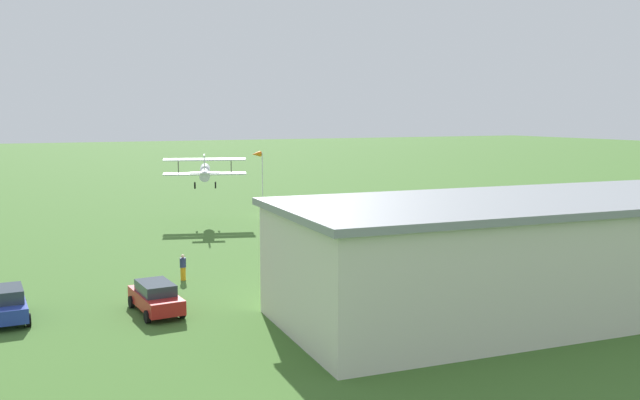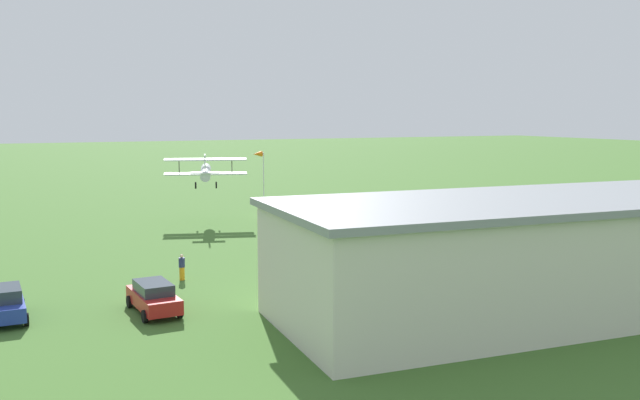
{
  "view_description": "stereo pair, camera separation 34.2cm",
  "coord_description": "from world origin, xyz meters",
  "px_view_note": "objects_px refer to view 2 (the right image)",
  "views": [
    {
      "loc": [
        26.23,
        65.14,
        10.19
      ],
      "look_at": [
        3.02,
        15.44,
        3.41
      ],
      "focal_mm": 39.18,
      "sensor_mm": 36.0,
      "label": 1
    },
    {
      "loc": [
        25.92,
        65.28,
        10.19
      ],
      "look_at": [
        3.02,
        15.44,
        3.41
      ],
      "focal_mm": 39.18,
      "sensor_mm": 36.0,
      "label": 2
    }
  ],
  "objects_px": {
    "person_by_parked_cars": "(635,224)",
    "windsock": "(258,158)",
    "hangar": "(632,246)",
    "person_crossing_taxiway": "(182,267)",
    "biplane": "(206,171)",
    "car_red": "(154,297)",
    "car_blue": "(4,303)"
  },
  "relations": [
    {
      "from": "windsock",
      "to": "biplane",
      "type": "bearing_deg",
      "value": 44.2
    },
    {
      "from": "car_red",
      "to": "windsock",
      "type": "distance_m",
      "value": 40.25
    },
    {
      "from": "windsock",
      "to": "hangar",
      "type": "bearing_deg",
      "value": 97.97
    },
    {
      "from": "car_red",
      "to": "windsock",
      "type": "relative_size",
      "value": 0.75
    },
    {
      "from": "car_red",
      "to": "person_crossing_taxiway",
      "type": "height_order",
      "value": "person_crossing_taxiway"
    },
    {
      "from": "car_red",
      "to": "person_crossing_taxiway",
      "type": "bearing_deg",
      "value": -115.18
    },
    {
      "from": "hangar",
      "to": "windsock",
      "type": "height_order",
      "value": "windsock"
    },
    {
      "from": "biplane",
      "to": "person_crossing_taxiway",
      "type": "distance_m",
      "value": 23.01
    },
    {
      "from": "hangar",
      "to": "person_crossing_taxiway",
      "type": "distance_m",
      "value": 26.17
    },
    {
      "from": "car_blue",
      "to": "person_by_parked_cars",
      "type": "bearing_deg",
      "value": -174.04
    },
    {
      "from": "car_red",
      "to": "person_crossing_taxiway",
      "type": "distance_m",
      "value": 7.08
    },
    {
      "from": "person_crossing_taxiway",
      "to": "windsock",
      "type": "height_order",
      "value": "windsock"
    },
    {
      "from": "person_by_parked_cars",
      "to": "windsock",
      "type": "relative_size",
      "value": 0.27
    },
    {
      "from": "car_blue",
      "to": "person_by_parked_cars",
      "type": "height_order",
      "value": "car_blue"
    },
    {
      "from": "car_blue",
      "to": "windsock",
      "type": "relative_size",
      "value": 0.7
    },
    {
      "from": "hangar",
      "to": "biplane",
      "type": "relative_size",
      "value": 5.25
    },
    {
      "from": "windsock",
      "to": "person_by_parked_cars",
      "type": "bearing_deg",
      "value": 129.7
    },
    {
      "from": "biplane",
      "to": "car_blue",
      "type": "distance_m",
      "value": 31.68
    },
    {
      "from": "car_blue",
      "to": "windsock",
      "type": "xyz_separation_m",
      "value": [
        -25.46,
        -33.8,
        4.59
      ]
    },
    {
      "from": "hangar",
      "to": "person_crossing_taxiway",
      "type": "bearing_deg",
      "value": -34.29
    },
    {
      "from": "person_by_parked_cars",
      "to": "windsock",
      "type": "bearing_deg",
      "value": -50.3
    },
    {
      "from": "person_crossing_taxiway",
      "to": "windsock",
      "type": "bearing_deg",
      "value": -117.93
    },
    {
      "from": "person_by_parked_cars",
      "to": "person_crossing_taxiway",
      "type": "relative_size",
      "value": 1.02
    },
    {
      "from": "car_red",
      "to": "person_by_parked_cars",
      "type": "bearing_deg",
      "value": -170.81
    },
    {
      "from": "person_by_parked_cars",
      "to": "car_red",
      "type": "bearing_deg",
      "value": 9.19
    },
    {
      "from": "hangar",
      "to": "car_red",
      "type": "xyz_separation_m",
      "value": [
        24.55,
        -8.29,
        -2.15
      ]
    },
    {
      "from": "car_red",
      "to": "biplane",
      "type": "bearing_deg",
      "value": -110.69
    },
    {
      "from": "hangar",
      "to": "biplane",
      "type": "distance_m",
      "value": 38.75
    },
    {
      "from": "biplane",
      "to": "car_red",
      "type": "height_order",
      "value": "biplane"
    },
    {
      "from": "biplane",
      "to": "car_blue",
      "type": "bearing_deg",
      "value": 56.11
    },
    {
      "from": "biplane",
      "to": "car_blue",
      "type": "height_order",
      "value": "biplane"
    },
    {
      "from": "hangar",
      "to": "person_by_parked_cars",
      "type": "relative_size",
      "value": 24.61
    }
  ]
}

